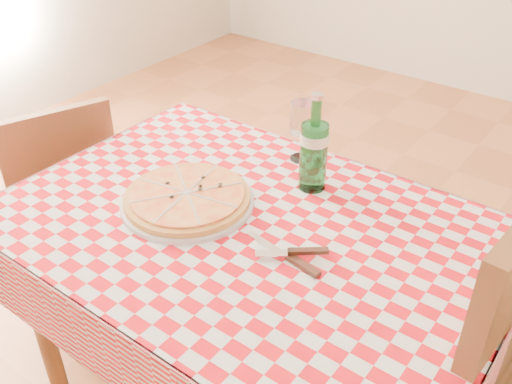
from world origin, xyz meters
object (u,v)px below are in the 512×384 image
Objects in this scene: dining_table at (249,254)px; chair_far at (62,191)px; pizza_plate at (187,197)px; wine_glass at (302,132)px; water_bottle at (314,143)px.

dining_table is 1.42× the size of chair_far.
pizza_plate is 0.41m from wine_glass.
wine_glass is (-0.11, 0.11, -0.05)m from water_bottle.
wine_glass is at bearing -138.32° from chair_far.
pizza_plate is (-0.19, -0.03, 0.12)m from dining_table.
pizza_plate is at bearing -165.10° from chair_far.
water_bottle is 1.52× the size of wine_glass.
chair_far reaches higher than dining_table.
water_bottle reaches higher than dining_table.
dining_table is 0.42m from wine_glass.
dining_table is 4.22× the size of water_bottle.
pizza_plate is at bearing -106.19° from wine_glass.
water_bottle is at bearing 50.71° from pizza_plate.
water_bottle is (0.22, 0.27, 0.12)m from pizza_plate.
wine_glass is at bearing 73.81° from pizza_plate.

